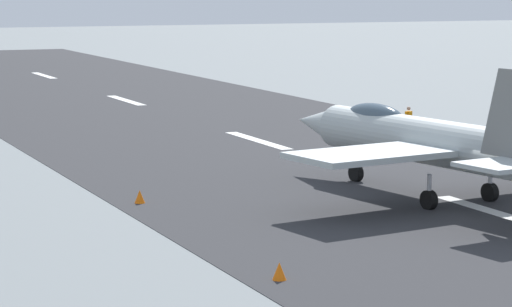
# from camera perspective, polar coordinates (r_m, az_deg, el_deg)

# --- Properties ---
(fighter_jet) EXTENTS (17.81, 14.16, 5.61)m
(fighter_jet) POSITION_cam_1_polar(r_m,az_deg,el_deg) (48.75, 8.35, 0.65)
(fighter_jet) COLOR #ABB4B5
(fighter_jet) RESTS_ON ground
(crew_person) EXTENTS (0.48, 0.59, 1.68)m
(crew_person) POSITION_cam_1_polar(r_m,az_deg,el_deg) (69.09, 7.31, 1.55)
(crew_person) COLOR #1E2338
(crew_person) RESTS_ON ground
(marker_cone_near) EXTENTS (0.44, 0.44, 0.55)m
(marker_cone_near) POSITION_cam_1_polar(r_m,az_deg,el_deg) (35.31, 1.13, -5.67)
(marker_cone_near) COLOR orange
(marker_cone_near) RESTS_ON ground
(marker_cone_mid) EXTENTS (0.44, 0.44, 0.55)m
(marker_cone_mid) POSITION_cam_1_polar(r_m,az_deg,el_deg) (47.66, -5.59, -2.08)
(marker_cone_mid) COLOR orange
(marker_cone_mid) RESTS_ON ground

